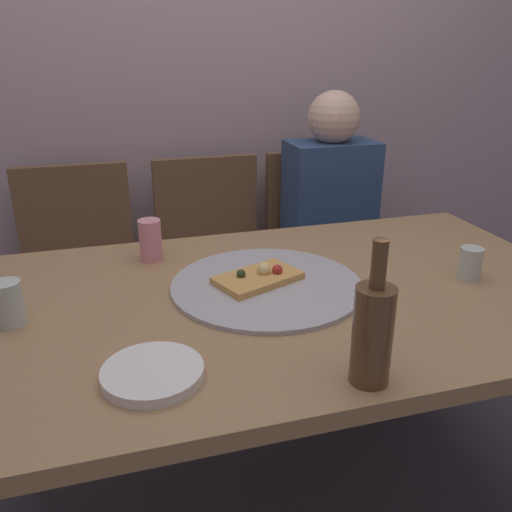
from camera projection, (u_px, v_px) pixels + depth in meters
The scene contains 14 objects.
ground_plane at pixel (276, 509), 1.65m from camera, with size 8.00×8.00×0.00m, color #424247.
back_wall at pixel (191, 53), 2.22m from camera, with size 6.00×0.10×2.60m, color #B29EA3.
dining_table at pixel (279, 317), 1.40m from camera, with size 1.66×0.96×0.74m.
pizza_tray at pixel (267, 285), 1.40m from camera, with size 0.50×0.50×0.01m, color #ADADB2.
pizza_slice_last at pixel (259, 277), 1.40m from camera, with size 0.25×0.20×0.05m.
beer_bottle at pixel (373, 331), 0.98m from camera, with size 0.08×0.08×0.29m.
tumbler_far at pixel (470, 263), 1.44m from camera, with size 0.06×0.06×0.09m, color #B7C6BC.
wine_glass at pixel (8, 304), 1.20m from camera, with size 0.07×0.07×0.11m, color #B7C6BC.
soda_can at pixel (150, 240), 1.56m from camera, with size 0.07×0.07×0.12m, color pink.
plate_stack at pixel (153, 373), 1.02m from camera, with size 0.20×0.20×0.02m, color white.
chair_left at pixel (80, 268), 2.10m from camera, with size 0.44×0.44×0.90m.
chair_middle at pixel (213, 254), 2.24m from camera, with size 0.44×0.44×0.90m.
chair_right at pixel (322, 243), 2.37m from camera, with size 0.44×0.44×0.90m.
guest_in_sweater at pixel (337, 226), 2.18m from camera, with size 0.36×0.56×1.17m.
Camera 1 is at (-0.40, -1.17, 1.35)m, focal length 37.39 mm.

